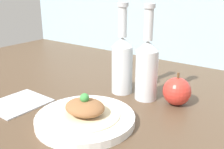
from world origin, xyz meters
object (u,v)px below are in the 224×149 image
object	(u,v)px
cider_bottle_left	(122,61)
plated_food	(85,109)
apple	(177,91)
cider_bottle_right	(147,66)
plate	(85,118)

from	to	relation	value
cider_bottle_left	plated_food	bearing A→B (deg)	-80.37
cider_bottle_left	apple	bearing A→B (deg)	4.99
plated_food	cider_bottle_right	distance (cm)	22.53
plate	apple	size ratio (longest dim) A/B	2.59
plated_food	cider_bottle_right	bearing A→B (deg)	77.28
plate	apple	xyz separation A→B (cm)	(13.62, 22.64, 2.65)
plate	apple	world-z (taller)	apple
cider_bottle_left	apple	world-z (taller)	cider_bottle_left
plated_food	apple	xyz separation A→B (cm)	(13.62, 22.64, 0.24)
plated_food	apple	bearing A→B (deg)	58.97
apple	cider_bottle_right	bearing A→B (deg)	-170.36
cider_bottle_right	cider_bottle_left	bearing A→B (deg)	180.00
cider_bottle_right	apple	distance (cm)	10.76
plated_food	cider_bottle_left	bearing A→B (deg)	99.63
cider_bottle_right	apple	world-z (taller)	cider_bottle_right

